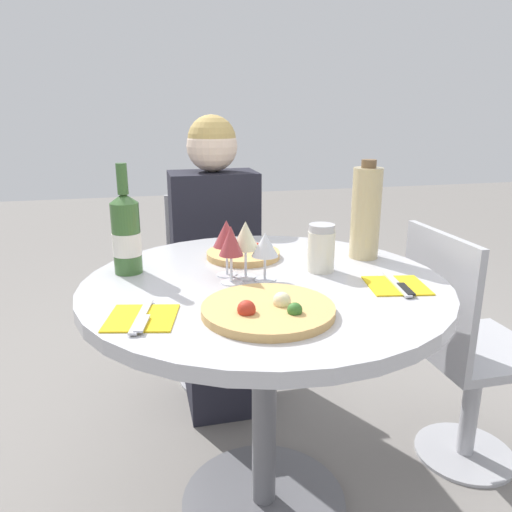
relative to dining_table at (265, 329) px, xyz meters
name	(u,v)px	position (x,y,z in m)	size (l,w,h in m)	color
ground_plane	(264,504)	(0.00, 0.00, -0.60)	(12.00, 12.00, 0.00)	gray
dining_table	(265,329)	(0.00, 0.00, 0.00)	(1.00, 1.00, 0.75)	slate
chair_behind_diner	(214,292)	(-0.02, 0.85, -0.20)	(0.38, 0.38, 0.83)	#ADADB2
seated_diner	(218,273)	(-0.02, 0.71, -0.06)	(0.36, 0.46, 1.18)	black
chair_empty_side	(462,354)	(0.70, 0.06, -0.20)	(0.38, 0.38, 0.83)	#ADADB2
pizza_large	(268,309)	(-0.05, -0.23, 0.16)	(0.31, 0.31, 0.05)	tan
pizza_small_far	(244,254)	(-0.01, 0.22, 0.16)	(0.23, 0.23, 0.05)	tan
wine_bottle	(126,234)	(-0.36, 0.16, 0.26)	(0.08, 0.08, 0.31)	#38602D
tall_carafe	(366,212)	(0.36, 0.14, 0.29)	(0.09, 0.09, 0.30)	tan
sugar_shaker	(321,248)	(0.18, 0.04, 0.21)	(0.08, 0.08, 0.14)	silver
wine_glass_center	(245,236)	(-0.05, 0.03, 0.26)	(0.08, 0.08, 0.16)	silver
wine_glass_back_left	(226,235)	(-0.09, 0.07, 0.26)	(0.07, 0.07, 0.16)	silver
wine_glass_front_left	(231,242)	(-0.09, 0.00, 0.26)	(0.06, 0.06, 0.16)	silver
wine_glass_front_right	(265,246)	(0.00, 0.00, 0.24)	(0.07, 0.07, 0.13)	silver
place_setting_left	(142,318)	(-0.33, -0.19, 0.15)	(0.18, 0.19, 0.01)	gold
place_setting_right	(397,285)	(0.33, -0.13, 0.15)	(0.17, 0.19, 0.01)	gold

